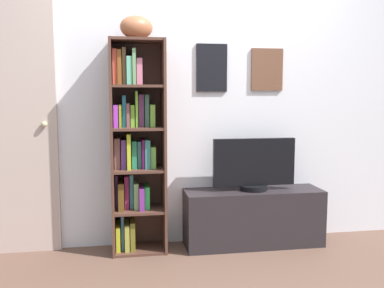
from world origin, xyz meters
name	(u,v)px	position (x,y,z in m)	size (l,w,h in m)	color
back_wall	(194,99)	(0.00, 1.13, 1.19)	(4.80, 0.08, 2.38)	silver
bookshelf	(134,147)	(-0.49, 0.98, 0.82)	(0.42, 0.30, 1.64)	#4D2F25
football	(136,27)	(-0.46, 0.95, 1.72)	(0.25, 0.17, 0.17)	#965436
tv_stand	(253,217)	(0.46, 0.93, 0.23)	(1.12, 0.34, 0.46)	black
television	(254,165)	(0.46, 0.93, 0.66)	(0.67, 0.22, 0.42)	black
door	(5,119)	(-1.45, 1.08, 1.04)	(0.75, 0.09, 2.09)	#B59E95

